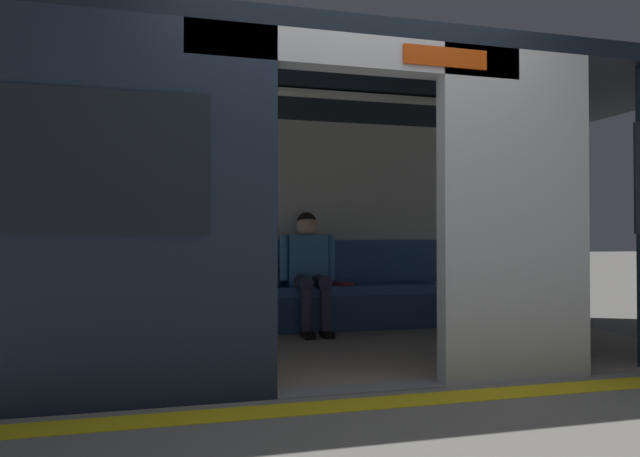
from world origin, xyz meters
TOP-DOWN VIEW (x-y plane):
  - ground_plane at (0.00, 0.00)m, footprint 60.00×60.00m
  - platform_edge_strip at (0.00, 0.30)m, footprint 8.00×0.24m
  - train_car at (0.07, -1.23)m, footprint 6.40×2.78m
  - bench_seat at (0.00, -2.27)m, footprint 3.33×0.44m
  - person_seated at (-0.24, -2.22)m, footprint 0.55×0.68m
  - handbag at (0.16, -2.34)m, footprint 0.26×0.15m
  - book at (-0.60, -2.29)m, footprint 0.23×0.26m
  - grab_pole_door at (0.47, -0.42)m, footprint 0.04×0.04m

SIDE VIEW (x-z plane):
  - ground_plane at x=0.00m, z-range 0.00..0.00m
  - platform_edge_strip at x=0.00m, z-range 0.00..0.01m
  - bench_seat at x=0.00m, z-range 0.12..0.56m
  - book at x=-0.60m, z-range 0.44..0.47m
  - handbag at x=0.16m, z-range 0.44..0.61m
  - person_seated at x=-0.24m, z-range 0.08..1.25m
  - grab_pole_door at x=0.47m, z-range 0.00..2.11m
  - train_car at x=0.07m, z-range 0.37..2.62m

